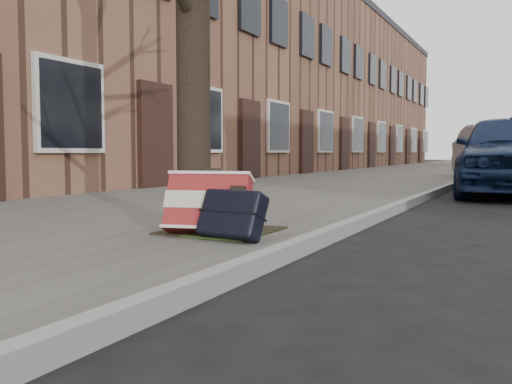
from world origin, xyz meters
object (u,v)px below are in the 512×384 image
at_px(car_near_front, 510,154).
at_px(car_near_mid, 504,154).
at_px(suitcase_red, 208,204).
at_px(suitcase_navy, 232,214).

relative_size(car_near_front, car_near_mid, 0.99).
height_order(suitcase_red, car_near_mid, car_near_mid).
relative_size(suitcase_navy, car_near_mid, 0.11).
xyz_separation_m(suitcase_navy, car_near_front, (1.63, 7.59, 0.44)).
relative_size(suitcase_navy, car_near_front, 0.12).
xyz_separation_m(suitcase_red, car_near_front, (1.91, 7.46, 0.39)).
xyz_separation_m(suitcase_red, car_near_mid, (1.63, 11.74, 0.37)).
height_order(suitcase_red, car_near_front, car_near_front).
relative_size(suitcase_red, car_near_front, 0.15).
relative_size(suitcase_red, car_near_mid, 0.15).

